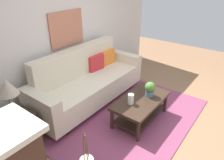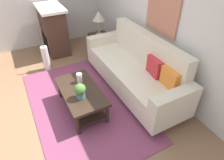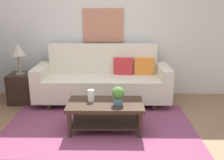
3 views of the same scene
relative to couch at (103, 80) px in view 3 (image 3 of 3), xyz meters
The scene contains 12 objects.
ground_plane 1.64m from the couch, 90.20° to the right, with size 9.66×9.66×0.00m, color #8C6647.
wall_back 1.06m from the couch, 90.58° to the left, with size 5.66×0.10×2.70m, color silver.
area_rug 1.17m from the couch, 90.29° to the right, with size 2.87×1.74×0.01m, color #843D5B.
couch is the anchor object (origin of this frame).
throw_pillow_crimson 0.48m from the couch, 17.56° to the left, with size 0.36×0.12×0.32m, color red.
throw_pillow_orange 0.83m from the couch, ahead, with size 0.36×0.12×0.32m, color orange.
coffee_table 1.15m from the couch, 85.36° to the right, with size 1.10×0.60×0.43m.
tabletop_vase 1.08m from the couch, 96.44° to the right, with size 0.10×0.10×0.17m, color white.
potted_plant_tabletop 1.24m from the couch, 77.00° to the right, with size 0.18×0.18×0.26m.
side_table 1.54m from the couch, behind, with size 0.44×0.44×0.56m, color #332319.
table_lamp 1.63m from the couch, behind, with size 0.28×0.28×0.57m.
framed_painting 1.08m from the couch, 90.00° to the left, with size 0.79×0.03×0.65m, color #B77056.
Camera 3 is at (0.23, -3.00, 1.79)m, focal length 40.69 mm.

